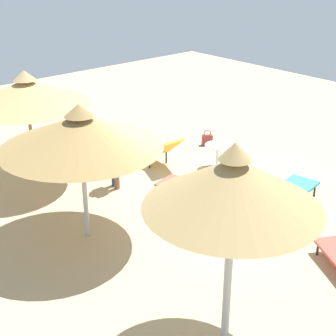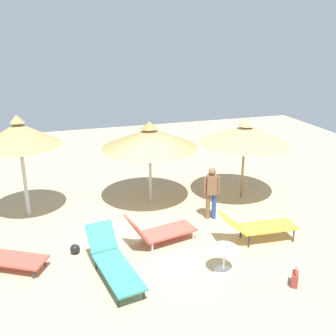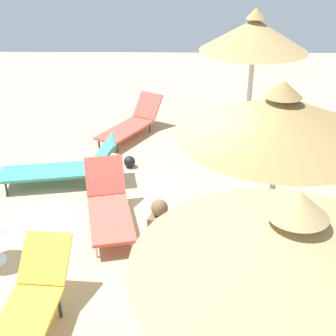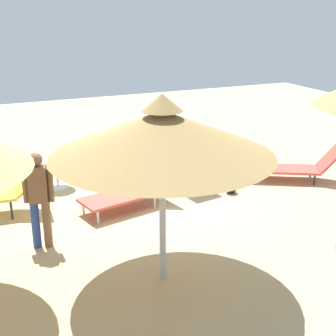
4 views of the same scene
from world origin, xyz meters
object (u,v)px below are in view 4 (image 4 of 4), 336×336
Objects in this scene: lounge_chair_front at (173,163)px; lounge_chair_center at (296,166)px; lounge_chair_back at (132,189)px; beach_ball at (231,187)px; side_table_round at (57,168)px; parasol_umbrella_near_left at (162,133)px; person_standing_edge at (39,195)px.

lounge_chair_front reaches higher than lounge_chair_center.
lounge_chair_back reaches higher than beach_ball.
lounge_chair_center is 5.06m from side_table_round.
parasol_umbrella_near_left reaches higher than lounge_chair_front.
lounge_chair_center is 8.43× the size of beach_ball.
lounge_chair_back is 2.09m from beach_ball.
side_table_round is 3.60m from beach_ball.
lounge_chair_back is at bearing 178.92° from lounge_chair_center.
parasol_umbrella_near_left is 3.99m from beach_ball.
person_standing_edge reaches higher than lounge_chair_front.
parasol_umbrella_near_left is 5.16m from lounge_chair_center.
side_table_round is (-0.59, 4.14, -1.67)m from parasol_umbrella_near_left.
lounge_chair_back is 3.08× the size of side_table_round.
beach_ball is (0.74, -1.18, -0.25)m from lounge_chair_front.
beach_ball is (3.89, 0.75, -0.75)m from person_standing_edge.
person_standing_edge reaches higher than beach_ball.
parasol_umbrella_near_left is at bearing -50.38° from person_standing_edge.
lounge_chair_front is 3.73m from person_standing_edge.
lounge_chair_back is at bearing 26.28° from person_standing_edge.
person_standing_edge is 4.03m from beach_ball.
beach_ball is at bearing -177.16° from lounge_chair_center.
parasol_umbrella_near_left is 1.53× the size of lounge_chair_back.
side_table_round reaches higher than beach_ball.
parasol_umbrella_near_left is 1.43× the size of lounge_chair_center.
lounge_chair_back reaches higher than side_table_round.
lounge_chair_front is 1.42m from beach_ball.
lounge_chair_front is 1.46× the size of person_standing_edge.
side_table_round is at bearing 73.10° from person_standing_edge.
parasol_umbrella_near_left is 4.73× the size of side_table_round.
lounge_chair_front is at bearing 121.93° from beach_ball.
lounge_chair_front is 2.63m from lounge_chair_center.
parasol_umbrella_near_left is at bearing -100.50° from lounge_chair_back.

